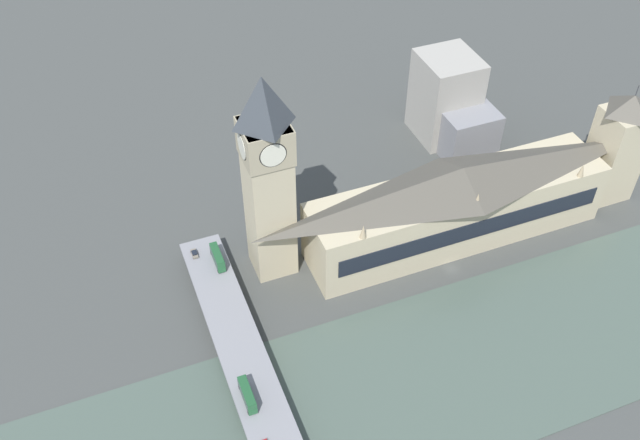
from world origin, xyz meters
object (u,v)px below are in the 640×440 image
object	(u,v)px
clock_tower	(267,174)
car_northbound_mid	(194,253)
victoria_tower	(617,146)
road_bridge	(268,423)
double_decker_bus_mid	(217,257)
double_decker_bus_lead	(247,395)
parliament_hall	(457,204)

from	to	relation	value
clock_tower	car_northbound_mid	world-z (taller)	clock_tower
victoria_tower	car_northbound_mid	distance (m)	154.87
victoria_tower	road_bridge	size ratio (longest dim) A/B	0.32
victoria_tower	double_decker_bus_mid	xyz separation A→B (m)	(12.07, 146.62, -13.08)
clock_tower	double_decker_bus_lead	world-z (taller)	clock_tower
car_northbound_mid	double_decker_bus_mid	bearing A→B (deg)	-133.95
parliament_hall	car_northbound_mid	distance (m)	90.84
clock_tower	double_decker_bus_mid	bearing A→B (deg)	83.63
road_bridge	double_decker_bus_mid	distance (m)	62.07
victoria_tower	clock_tower	bearing A→B (deg)	85.53
road_bridge	double_decker_bus_lead	xyz separation A→B (m)	(8.13, 3.17, 3.79)
parliament_hall	victoria_tower	bearing A→B (deg)	-89.95
road_bridge	double_decker_bus_mid	size ratio (longest dim) A/B	14.13
parliament_hall	clock_tower	xyz separation A→B (m)	(10.07, 63.76, 24.65)
double_decker_bus_mid	parliament_hall	bearing A→B (deg)	-98.40
victoria_tower	road_bridge	xyz separation A→B (m)	(-49.81, 149.86, -16.79)
victoria_tower	double_decker_bus_mid	distance (m)	147.69
car_northbound_mid	victoria_tower	bearing A→B (deg)	-96.81
victoria_tower	double_decker_bus_lead	distance (m)	159.13
parliament_hall	double_decker_bus_lead	bearing A→B (deg)	115.19
double_decker_bus_mid	car_northbound_mid	distance (m)	9.15
victoria_tower	road_bridge	bearing A→B (deg)	108.39
road_bridge	car_northbound_mid	xyz separation A→B (m)	(68.09, 3.21, 1.84)
double_decker_bus_lead	double_decker_bus_mid	size ratio (longest dim) A/B	0.99
parliament_hall	road_bridge	xyz separation A→B (m)	(-49.76, 85.34, -10.48)
clock_tower	victoria_tower	distance (m)	129.97
parliament_hall	road_bridge	distance (m)	99.34
double_decker_bus_lead	double_decker_bus_mid	distance (m)	54.13
double_decker_bus_mid	victoria_tower	bearing A→B (deg)	-94.70
clock_tower	double_decker_bus_mid	world-z (taller)	clock_tower
victoria_tower	double_decker_bus_lead	xyz separation A→B (m)	(-41.68, 153.03, -13.01)
clock_tower	car_northbound_mid	bearing A→B (deg)	71.57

